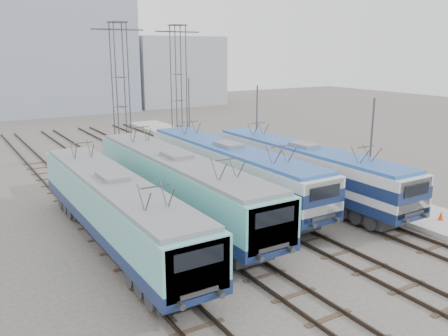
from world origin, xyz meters
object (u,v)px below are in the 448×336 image
at_px(safety_cone, 441,215).
at_px(locomotive_center_right, 230,167).
at_px(mast_front, 370,155).
at_px(locomotive_far_right, 305,166).
at_px(mast_rear, 189,112).
at_px(catenary_tower_east, 179,83).
at_px(catenary_tower_west, 121,88).
at_px(locomotive_center_left, 179,182).
at_px(mast_mid, 257,128).
at_px(locomotive_far_left, 116,206).

bearing_deg(safety_cone, locomotive_center_right, 127.72).
height_order(mast_front, safety_cone, mast_front).
distance_m(locomotive_far_right, mast_rear, 20.32).
bearing_deg(mast_rear, catenary_tower_east, -136.40).
relative_size(mast_front, safety_cone, 12.74).
bearing_deg(catenary_tower_west, locomotive_center_left, -98.26).
relative_size(mast_mid, mast_rear, 1.00).
height_order(locomotive_far_left, locomotive_center_right, locomotive_center_right).
height_order(locomotive_far_right, mast_rear, mast_rear).
height_order(locomotive_center_left, catenary_tower_east, catenary_tower_east).
bearing_deg(locomotive_center_right, mast_rear, 70.53).
xyz_separation_m(locomotive_far_right, mast_rear, (1.85, 20.19, 1.26)).
relative_size(catenary_tower_west, mast_mid, 1.71).
height_order(catenary_tower_east, safety_cone, catenary_tower_east).
distance_m(locomotive_center_right, catenary_tower_west, 14.79).
xyz_separation_m(locomotive_center_left, catenary_tower_west, (2.25, 15.50, 4.33)).
xyz_separation_m(catenary_tower_west, catenary_tower_east, (6.50, 2.00, 0.00)).
relative_size(locomotive_center_left, catenary_tower_west, 1.55).
bearing_deg(catenary_tower_east, mast_front, -84.55).
bearing_deg(catenary_tower_west, mast_front, -66.73).
xyz_separation_m(mast_front, mast_mid, (0.00, 12.00, 0.00)).
xyz_separation_m(locomotive_center_right, mast_mid, (6.35, 5.96, 1.19)).
bearing_deg(catenary_tower_west, safety_cone, -67.26).
bearing_deg(locomotive_center_left, mast_mid, 34.65).
bearing_deg(locomotive_far_left, locomotive_center_left, 24.37).
bearing_deg(catenary_tower_east, locomotive_far_right, -89.21).
bearing_deg(locomotive_center_left, locomotive_far_left, -155.63).
distance_m(mast_front, mast_rear, 24.00).
relative_size(locomotive_far_left, mast_rear, 2.53).
relative_size(locomotive_center_right, mast_mid, 2.58).
relative_size(locomotive_center_right, mast_front, 2.58).
height_order(locomotive_center_left, locomotive_far_right, locomotive_center_left).
height_order(locomotive_far_right, safety_cone, locomotive_far_right).
xyz_separation_m(locomotive_far_left, locomotive_far_right, (13.50, 1.35, 0.03)).
height_order(locomotive_center_right, catenary_tower_east, catenary_tower_east).
distance_m(mast_front, safety_cone, 5.29).
xyz_separation_m(locomotive_center_right, locomotive_far_right, (4.50, -2.23, -0.07)).
bearing_deg(mast_front, mast_rear, 90.00).
bearing_deg(locomotive_center_right, mast_front, -43.55).
xyz_separation_m(mast_front, safety_cone, (1.52, -4.14, -2.93)).
xyz_separation_m(locomotive_center_right, safety_cone, (7.87, -10.17, -1.73)).
height_order(locomotive_far_left, mast_rear, mast_rear).
bearing_deg(safety_cone, mast_mid, 95.37).
distance_m(locomotive_far_left, mast_mid, 18.12).
height_order(locomotive_center_left, catenary_tower_west, catenary_tower_west).
relative_size(mast_rear, safety_cone, 12.74).
relative_size(locomotive_far_left, catenary_tower_east, 1.48).
bearing_deg(mast_mid, mast_front, -90.00).
relative_size(locomotive_center_right, catenary_tower_east, 1.51).
relative_size(locomotive_far_left, locomotive_far_right, 1.01).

